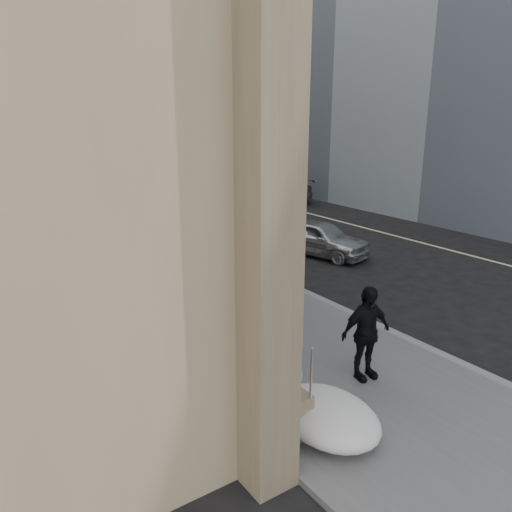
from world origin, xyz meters
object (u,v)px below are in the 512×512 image
(pedestrian, at_px, (366,333))
(car_silver, at_px, (319,238))
(mounted_horse_left, at_px, (219,279))
(car_grey, at_px, (278,187))
(mounted_horse_right, at_px, (243,250))

(pedestrian, bearing_deg, car_silver, 61.24)
(mounted_horse_left, bearing_deg, pedestrian, 115.95)
(car_silver, xyz_separation_m, car_grey, (5.92, 10.60, 0.07))
(mounted_horse_left, bearing_deg, car_grey, -115.48)
(mounted_horse_left, xyz_separation_m, car_silver, (6.15, 3.06, -0.43))
(pedestrian, bearing_deg, mounted_horse_left, 106.69)
(mounted_horse_left, height_order, car_silver, mounted_horse_left)
(pedestrian, relative_size, car_silver, 0.50)
(car_grey, bearing_deg, pedestrian, 61.20)
(car_silver, distance_m, car_grey, 12.14)
(mounted_horse_left, xyz_separation_m, mounted_horse_right, (1.57, 1.29, 0.23))
(car_grey, bearing_deg, mounted_horse_right, 52.77)
(mounted_horse_left, xyz_separation_m, pedestrian, (0.78, -4.47, -0.00))
(mounted_horse_right, height_order, car_silver, mounted_horse_right)
(pedestrian, xyz_separation_m, car_grey, (11.29, 18.13, -0.36))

